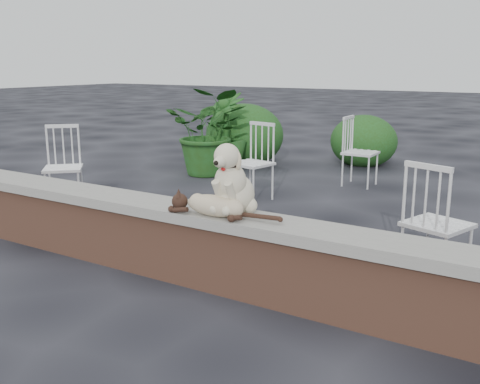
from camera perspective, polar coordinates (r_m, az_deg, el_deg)
The scene contains 12 objects.
ground at distance 4.35m, azimuth -4.88°, elevation -9.05°, with size 60.00×60.00×0.00m, color black.
brick_wall at distance 4.26m, azimuth -4.95°, elevation -5.93°, with size 6.00×0.30×0.50m, color brown.
capstone at distance 4.17m, azimuth -5.03°, elevation -2.17°, with size 6.20×0.40×0.08m, color slate.
dog at distance 3.94m, azimuth -0.52°, elevation 1.56°, with size 0.35×0.46×0.53m, color beige, non-canonical shape.
cat at distance 3.91m, azimuth -2.69°, elevation -1.28°, with size 1.02×0.25×0.17m, color tan, non-canonical shape.
chair_a at distance 6.70m, azimuth -17.89°, elevation 2.51°, with size 0.56×0.56×0.94m, color white, non-canonical shape.
chair_c at distance 4.43m, azimuth 19.82°, elevation -2.96°, with size 0.56×0.56×0.94m, color white, non-canonical shape.
chair_b at distance 6.66m, azimuth 1.24°, elevation 3.10°, with size 0.56×0.56×0.94m, color white, non-canonical shape.
chair_e at distance 7.65m, azimuth 12.40°, elevation 4.12°, with size 0.56×0.56×0.94m, color white, non-canonical shape.
potted_plant_a at distance 8.19m, azimuth -3.23°, elevation 6.27°, with size 1.17×1.01×1.30m, color #1E3E11.
potted_plant_b at distance 8.49m, azimuth -1.67°, elevation 6.22°, with size 0.68×0.68×1.21m, color #1E3E11.
shrubbery at distance 9.16m, azimuth 3.59°, elevation 5.64°, with size 2.95×2.01×1.05m.
Camera 1 is at (2.42, -3.21, 1.65)m, focal length 41.14 mm.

